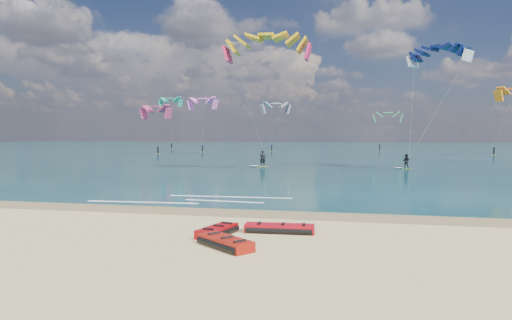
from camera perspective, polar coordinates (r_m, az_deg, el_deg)
The scene contains 10 objects.
ground at distance 59.02m, azimuth 2.83°, elevation -0.46°, with size 320.00×320.00×0.00m, color tan.
wet_sand_strip at distance 23.45m, azimuth -11.89°, elevation -6.12°, with size 320.00×2.40×0.01m, color olive.
sea at distance 122.56m, azimuth 7.63°, elevation 1.44°, with size 320.00×200.00×0.04m, color #093135.
packed_kite_left at distance 17.82m, azimuth 2.96°, elevation -9.04°, with size 2.86×1.04×0.38m, color #B50915, non-canonical shape.
packed_kite_mid at distance 15.55m, azimuth -3.86°, elevation -10.87°, with size 2.48×1.12×0.41m, color #9E150A, non-canonical shape.
packed_kite_right at distance 17.41m, azimuth -4.88°, elevation -9.34°, with size 2.19×1.05×0.38m, color #9E060B, non-canonical shape.
kitesurfer_main at distance 49.32m, azimuth 1.12°, elevation 8.04°, with size 9.43×8.52×15.33m.
kitesurfer_far at distance 51.39m, azimuth 20.20°, elevation 7.06°, with size 8.00×5.68×13.87m.
shoreline_foam at distance 26.44m, azimuth -7.10°, elevation -4.93°, with size 11.13×3.65×0.01m.
distant_kites at distance 95.74m, azimuth 2.33°, elevation 4.17°, with size 77.89×34.18×12.84m.
Camera 1 is at (9.42, -18.14, 3.79)m, focal length 32.00 mm.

